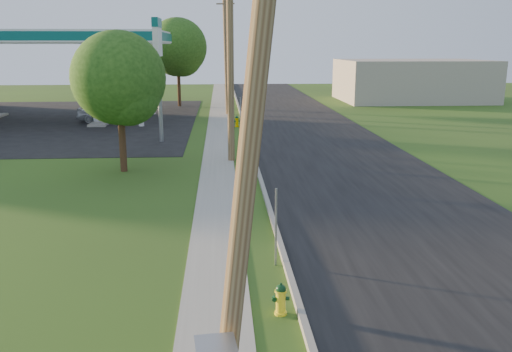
{
  "coord_description": "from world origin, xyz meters",
  "views": [
    {
      "loc": [
        -1.07,
        -8.48,
        5.39
      ],
      "look_at": [
        0.0,
        8.0,
        1.4
      ],
      "focal_mm": 38.0,
      "sensor_mm": 36.0,
      "label": 1
    }
  ],
  "objects_px": {
    "fuel_pump_se": "(112,108)",
    "hydrant_mid": "(248,155)",
    "fuel_pump_ne": "(100,114)",
    "tree_lot": "(179,50)",
    "hydrant_near": "(281,299)",
    "utility_pole_mid": "(230,55)",
    "tree_verge": "(121,82)",
    "utility_pole_near": "(255,89)",
    "utility_pole_far": "(226,53)",
    "price_pylon": "(158,45)",
    "car_silver": "(108,112)",
    "hydrant_far": "(237,121)"
  },
  "relations": [
    {
      "from": "hydrant_far",
      "to": "car_silver",
      "type": "xyz_separation_m",
      "value": [
        -9.2,
        2.96,
        0.34
      ]
    },
    {
      "from": "utility_pole_mid",
      "to": "fuel_pump_ne",
      "type": "relative_size",
      "value": 3.06
    },
    {
      "from": "car_silver",
      "to": "hydrant_mid",
      "type": "bearing_deg",
      "value": -139.48
    },
    {
      "from": "fuel_pump_ne",
      "to": "price_pylon",
      "type": "xyz_separation_m",
      "value": [
        5.0,
        -7.5,
        4.71
      ]
    },
    {
      "from": "tree_verge",
      "to": "tree_lot",
      "type": "distance_m",
      "value": 26.11
    },
    {
      "from": "utility_pole_near",
      "to": "tree_verge",
      "type": "bearing_deg",
      "value": 106.27
    },
    {
      "from": "fuel_pump_ne",
      "to": "hydrant_near",
      "type": "bearing_deg",
      "value": -71.31
    },
    {
      "from": "tree_lot",
      "to": "utility_pole_far",
      "type": "bearing_deg",
      "value": -55.95
    },
    {
      "from": "fuel_pump_ne",
      "to": "hydrant_mid",
      "type": "distance_m",
      "value": 16.66
    },
    {
      "from": "price_pylon",
      "to": "hydrant_far",
      "type": "relative_size",
      "value": 8.8
    },
    {
      "from": "utility_pole_near",
      "to": "utility_pole_far",
      "type": "distance_m",
      "value": 36.0
    },
    {
      "from": "hydrant_near",
      "to": "fuel_pump_se",
      "type": "bearing_deg",
      "value": 106.51
    },
    {
      "from": "hydrant_mid",
      "to": "fuel_pump_ne",
      "type": "bearing_deg",
      "value": 125.4
    },
    {
      "from": "tree_verge",
      "to": "hydrant_far",
      "type": "bearing_deg",
      "value": 67.99
    },
    {
      "from": "utility_pole_mid",
      "to": "tree_lot",
      "type": "relative_size",
      "value": 1.25
    },
    {
      "from": "utility_pole_far",
      "to": "fuel_pump_se",
      "type": "distance_m",
      "value": 9.84
    },
    {
      "from": "price_pylon",
      "to": "hydrant_mid",
      "type": "bearing_deg",
      "value": -52.58
    },
    {
      "from": "hydrant_far",
      "to": "hydrant_mid",
      "type": "bearing_deg",
      "value": -89.27
    },
    {
      "from": "utility_pole_near",
      "to": "hydrant_far",
      "type": "height_order",
      "value": "utility_pole_near"
    },
    {
      "from": "tree_verge",
      "to": "car_silver",
      "type": "xyz_separation_m",
      "value": [
        -3.93,
        16.01,
        -3.17
      ]
    },
    {
      "from": "utility_pole_far",
      "to": "price_pylon",
      "type": "height_order",
      "value": "utility_pole_far"
    },
    {
      "from": "fuel_pump_se",
      "to": "hydrant_mid",
      "type": "distance_m",
      "value": 20.05
    },
    {
      "from": "utility_pole_near",
      "to": "hydrant_near",
      "type": "distance_m",
      "value": 5.23
    },
    {
      "from": "utility_pole_far",
      "to": "fuel_pump_ne",
      "type": "height_order",
      "value": "utility_pole_far"
    },
    {
      "from": "tree_lot",
      "to": "fuel_pump_se",
      "type": "bearing_deg",
      "value": -124.04
    },
    {
      "from": "tree_lot",
      "to": "hydrant_far",
      "type": "height_order",
      "value": "tree_lot"
    },
    {
      "from": "fuel_pump_ne",
      "to": "fuel_pump_se",
      "type": "xyz_separation_m",
      "value": [
        0.0,
        4.0,
        0.0
      ]
    },
    {
      "from": "tree_verge",
      "to": "hydrant_mid",
      "type": "xyz_separation_m",
      "value": [
        5.42,
        1.41,
        -3.48
      ]
    },
    {
      "from": "fuel_pump_ne",
      "to": "tree_verge",
      "type": "xyz_separation_m",
      "value": [
        4.23,
        -14.99,
        3.17
      ]
    },
    {
      "from": "utility_pole_mid",
      "to": "fuel_pump_se",
      "type": "distance_m",
      "value": 19.65
    },
    {
      "from": "fuel_pump_se",
      "to": "hydrant_mid",
      "type": "bearing_deg",
      "value": -61.23
    },
    {
      "from": "price_pylon",
      "to": "tree_verge",
      "type": "xyz_separation_m",
      "value": [
        -0.77,
        -7.49,
        -1.54
      ]
    },
    {
      "from": "price_pylon",
      "to": "utility_pole_far",
      "type": "bearing_deg",
      "value": 72.67
    },
    {
      "from": "price_pylon",
      "to": "tree_verge",
      "type": "height_order",
      "value": "price_pylon"
    },
    {
      "from": "utility_pole_mid",
      "to": "price_pylon",
      "type": "distance_m",
      "value": 6.76
    },
    {
      "from": "utility_pole_far",
      "to": "hydrant_mid",
      "type": "xyz_separation_m",
      "value": [
        0.75,
        -18.58,
        -4.4
      ]
    },
    {
      "from": "fuel_pump_ne",
      "to": "tree_lot",
      "type": "xyz_separation_m",
      "value": [
        4.79,
        11.09,
        4.31
      ]
    },
    {
      "from": "fuel_pump_ne",
      "to": "hydrant_near",
      "type": "distance_m",
      "value": 29.95
    },
    {
      "from": "tree_verge",
      "to": "hydrant_mid",
      "type": "bearing_deg",
      "value": 14.62
    },
    {
      "from": "price_pylon",
      "to": "tree_lot",
      "type": "bearing_deg",
      "value": 90.65
    },
    {
      "from": "utility_pole_near",
      "to": "price_pylon",
      "type": "xyz_separation_m",
      "value": [
        -3.9,
        23.5,
        0.63
      ]
    },
    {
      "from": "utility_pole_near",
      "to": "utility_pole_far",
      "type": "bearing_deg",
      "value": 90.0
    },
    {
      "from": "car_silver",
      "to": "utility_pole_near",
      "type": "bearing_deg",
      "value": -157.08
    },
    {
      "from": "fuel_pump_se",
      "to": "price_pylon",
      "type": "relative_size",
      "value": 0.47
    },
    {
      "from": "utility_pole_near",
      "to": "tree_verge",
      "type": "xyz_separation_m",
      "value": [
        -4.67,
        16.01,
        -0.91
      ]
    },
    {
      "from": "fuel_pump_ne",
      "to": "car_silver",
      "type": "bearing_deg",
      "value": 73.52
    },
    {
      "from": "fuel_pump_ne",
      "to": "tree_lot",
      "type": "relative_size",
      "value": 0.41
    },
    {
      "from": "utility_pole_near",
      "to": "fuel_pump_ne",
      "type": "bearing_deg",
      "value": 106.02
    },
    {
      "from": "tree_lot",
      "to": "car_silver",
      "type": "relative_size",
      "value": 1.86
    },
    {
      "from": "fuel_pump_se",
      "to": "price_pylon",
      "type": "bearing_deg",
      "value": -66.5
    }
  ]
}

